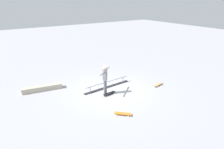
% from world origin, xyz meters
% --- Properties ---
extents(ground_plane, '(60.00, 60.00, 0.00)m').
position_xyz_m(ground_plane, '(0.00, 0.00, 0.00)').
color(ground_plane, '#9E9EA3').
extents(grind_rail, '(3.28, 0.47, 0.39)m').
position_xyz_m(grind_rail, '(-0.18, -0.55, 0.17)').
color(grind_rail, black).
rests_on(grind_rail, ground_plane).
extents(skate_ledge, '(2.32, 0.77, 0.30)m').
position_xyz_m(skate_ledge, '(3.28, -2.30, 0.15)').
color(skate_ledge, '#B2A893').
rests_on(skate_ledge, ground_plane).
extents(skater_main, '(1.12, 0.94, 1.71)m').
position_xyz_m(skater_main, '(0.42, 0.16, 1.00)').
color(skater_main, slate).
rests_on(skater_main, ground_plane).
extents(skateboard_main, '(0.82, 0.33, 0.09)m').
position_xyz_m(skateboard_main, '(0.27, 0.36, 0.07)').
color(skateboard_main, black).
rests_on(skateboard_main, ground_plane).
extents(loose_skateboard_orange, '(0.71, 0.70, 0.09)m').
position_xyz_m(loose_skateboard_orange, '(0.88, 2.46, 0.07)').
color(loose_skateboard_orange, orange).
rests_on(loose_skateboard_orange, ground_plane).
extents(loose_skateboard_natural, '(0.82, 0.36, 0.09)m').
position_xyz_m(loose_skateboard_natural, '(-2.96, 1.01, 0.07)').
color(loose_skateboard_natural, tan).
rests_on(loose_skateboard_natural, ground_plane).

